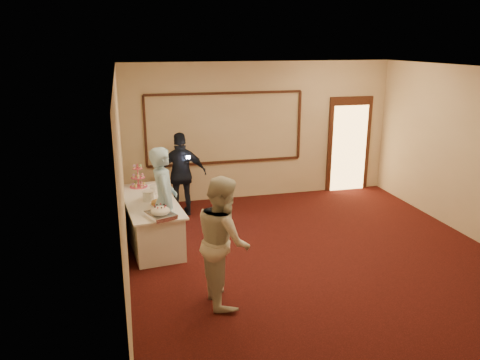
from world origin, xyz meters
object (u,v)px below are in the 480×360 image
object	(u,v)px
man	(164,201)
pavlova_tray	(160,212)
tart	(159,203)
plate_stack_b	(155,189)
plate_stack_a	(149,196)
woman	(223,240)
cupcake_stand	(138,178)
buffet_table	(151,220)
guest	(182,174)

from	to	relation	value
man	pavlova_tray	bearing A→B (deg)	165.43
tart	plate_stack_b	bearing A→B (deg)	92.46
plate_stack_a	pavlova_tray	bearing A→B (deg)	-81.48
plate_stack_a	woman	distance (m)	2.33
cupcake_stand	woman	world-z (taller)	woman
pavlova_tray	plate_stack_b	size ratio (longest dim) A/B	3.11
pavlova_tray	cupcake_stand	distance (m)	1.73
pavlova_tray	tart	distance (m)	0.60
tart	cupcake_stand	bearing A→B (deg)	104.84
tart	man	size ratio (longest dim) A/B	0.17
plate_stack_b	man	size ratio (longest dim) A/B	0.10
buffet_table	guest	distance (m)	1.47
plate_stack_a	woman	bearing A→B (deg)	-69.01
woman	guest	xyz separation A→B (m)	(-0.11, 3.42, -0.03)
pavlova_tray	man	size ratio (longest dim) A/B	0.31
cupcake_stand	man	bearing A→B (deg)	-75.22
cupcake_stand	plate_stack_b	world-z (taller)	cupcake_stand
buffet_table	woman	distance (m)	2.42
buffet_table	cupcake_stand	xyz separation A→B (m)	(-0.15, 0.82, 0.56)
man	tart	bearing A→B (deg)	14.97
plate_stack_b	man	distance (m)	0.89
buffet_table	woman	xyz separation A→B (m)	(0.82, -2.22, 0.49)
pavlova_tray	guest	world-z (taller)	guest
buffet_table	tart	xyz separation A→B (m)	(0.14, -0.29, 0.41)
buffet_table	pavlova_tray	xyz separation A→B (m)	(0.11, -0.89, 0.46)
guest	plate_stack_b	bearing A→B (deg)	54.75
buffet_table	guest	bearing A→B (deg)	59.33
tart	guest	xyz separation A→B (m)	(0.57, 1.49, 0.05)
pavlova_tray	woman	size ratio (longest dim) A/B	0.32
tart	man	xyz separation A→B (m)	(0.06, -0.25, 0.11)
pavlova_tray	plate_stack_b	world-z (taller)	pavlova_tray
plate_stack_a	cupcake_stand	bearing A→B (deg)	99.06
buffet_table	man	world-z (taller)	man
plate_stack_a	guest	size ratio (longest dim) A/B	0.12
plate_stack_a	guest	distance (m)	1.44
plate_stack_a	plate_stack_b	bearing A→B (deg)	71.12
buffet_table	plate_stack_a	xyz separation A→B (m)	(-0.02, -0.04, 0.47)
pavlova_tray	man	bearing A→B (deg)	74.97
man	guest	distance (m)	1.81
buffet_table	cupcake_stand	bearing A→B (deg)	100.66
plate_stack_b	man	bearing A→B (deg)	-84.08
plate_stack_b	guest	size ratio (longest dim) A/B	0.11
plate_stack_a	tart	size ratio (longest dim) A/B	0.68
man	cupcake_stand	bearing A→B (deg)	15.24
pavlova_tray	tart	xyz separation A→B (m)	(0.03, 0.60, -0.05)
cupcake_stand	man	world-z (taller)	man
pavlova_tray	woman	bearing A→B (deg)	-61.94
buffet_table	tart	world-z (taller)	tart
pavlova_tray	plate_stack_a	bearing A→B (deg)	98.52
plate_stack_b	tart	size ratio (longest dim) A/B	0.58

